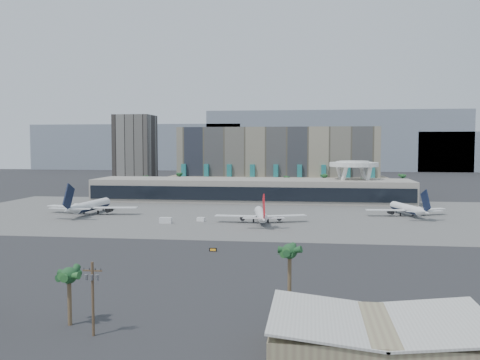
# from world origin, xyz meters

# --- Properties ---
(ground) EXTENTS (900.00, 900.00, 0.00)m
(ground) POSITION_xyz_m (0.00, 0.00, 0.00)
(ground) COLOR #232326
(ground) RESTS_ON ground
(apron_pad) EXTENTS (260.00, 130.00, 0.06)m
(apron_pad) POSITION_xyz_m (0.00, 55.00, 0.03)
(apron_pad) COLOR #5B5B59
(apron_pad) RESTS_ON ground
(mountain_ridge) EXTENTS (680.00, 60.00, 70.00)m
(mountain_ridge) POSITION_xyz_m (27.88, 470.00, 29.89)
(mountain_ridge) COLOR gray
(mountain_ridge) RESTS_ON ground
(hotel) EXTENTS (140.00, 30.00, 42.00)m
(hotel) POSITION_xyz_m (10.00, 174.41, 16.81)
(hotel) COLOR gray
(hotel) RESTS_ON ground
(office_tower) EXTENTS (30.00, 30.00, 52.00)m
(office_tower) POSITION_xyz_m (-95.00, 200.00, 22.94)
(office_tower) COLOR black
(office_tower) RESTS_ON ground
(terminal) EXTENTS (170.00, 32.50, 14.50)m
(terminal) POSITION_xyz_m (0.00, 109.84, 6.52)
(terminal) COLOR #B6AFA0
(terminal) RESTS_ON ground
(saucer_structure) EXTENTS (26.00, 26.00, 21.89)m
(saucer_structure) POSITION_xyz_m (55.00, 116.00, 18.45)
(saucer_structure) COLOR white
(saucer_structure) RESTS_ON ground
(palm_row) EXTENTS (157.80, 2.80, 13.10)m
(palm_row) POSITION_xyz_m (7.00, 145.00, 10.50)
(palm_row) COLOR brown
(palm_row) RESTS_ON ground
(hangar_right) EXTENTS (30.55, 20.60, 6.89)m
(hangar_right) POSITION_xyz_m (42.00, -100.00, 2.95)
(hangar_right) COLOR #8A7A5C
(hangar_right) RESTS_ON ground
(utility_pole) EXTENTS (3.20, 0.85, 12.00)m
(utility_pole) POSITION_xyz_m (-2.00, -96.09, 7.14)
(utility_pole) COLOR #4C3826
(utility_pole) RESTS_ON ground
(airliner_left) EXTENTS (42.33, 43.66, 15.06)m
(airliner_left) POSITION_xyz_m (-63.96, 46.44, 3.80)
(airliner_left) COLOR white
(airliner_left) RESTS_ON ground
(airliner_centre) EXTENTS (35.93, 37.26, 12.93)m
(airliner_centre) POSITION_xyz_m (12.96, 30.91, 3.26)
(airliner_centre) COLOR white
(airliner_centre) RESTS_ON ground
(airliner_right) EXTENTS (34.98, 36.25, 12.84)m
(airliner_right) POSITION_xyz_m (73.45, 59.06, 3.24)
(airliner_right) COLOR white
(airliner_right) RESTS_ON ground
(service_vehicle_a) EXTENTS (4.80, 2.47, 2.31)m
(service_vehicle_a) POSITION_xyz_m (-23.68, 24.64, 1.15)
(service_vehicle_a) COLOR silver
(service_vehicle_a) RESTS_ON ground
(service_vehicle_b) EXTENTS (3.34, 2.26, 1.59)m
(service_vehicle_b) POSITION_xyz_m (-11.20, 31.96, 0.79)
(service_vehicle_b) COLOR white
(service_vehicle_b) RESTS_ON ground
(taxiway_sign) EXTENTS (2.22, 0.49, 1.00)m
(taxiway_sign) POSITION_xyz_m (4.61, -26.74, 0.50)
(taxiway_sign) COLOR black
(taxiway_sign) RESTS_ON ground
(near_palm_a) EXTENTS (6.00, 6.00, 9.98)m
(near_palm_a) POSITION_xyz_m (-8.02, -91.66, 7.19)
(near_palm_a) COLOR brown
(near_palm_a) RESTS_ON ground
(near_palm_b) EXTENTS (6.00, 6.00, 12.78)m
(near_palm_b) POSITION_xyz_m (28.67, -80.11, 9.93)
(near_palm_b) COLOR brown
(near_palm_b) RESTS_ON ground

